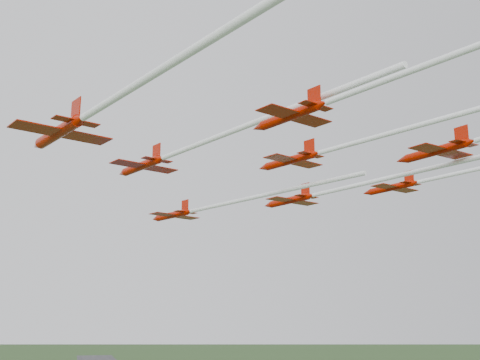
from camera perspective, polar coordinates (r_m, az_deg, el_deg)
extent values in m
cylinder|color=#A41200|center=(101.11, -6.47, -3.33)|extent=(4.65, 7.89, 1.07)
cone|color=#A41200|center=(105.19, -8.05, -3.67)|extent=(1.74, 2.05, 1.07)
cone|color=#A41200|center=(97.34, -4.86, -2.98)|extent=(1.39, 1.48, 0.97)
ellipsoid|color=black|center=(102.75, -7.09, -3.25)|extent=(0.78, 1.01, 0.31)
cube|color=#A41200|center=(100.44, -6.22, -3.41)|extent=(8.80, 6.08, 0.10)
cube|color=#A41200|center=(98.07, -5.18, -3.05)|extent=(4.01, 2.78, 0.08)
cube|color=#A41200|center=(98.42, -5.24, -2.46)|extent=(0.87, 1.61, 1.95)
cylinder|color=silver|center=(84.07, 2.41, -1.42)|extent=(15.82, 31.01, 0.58)
cylinder|color=#A41200|center=(82.68, -9.34, 1.32)|extent=(4.62, 8.55, 1.14)
cone|color=#A41200|center=(87.25, -11.10, 0.63)|extent=(1.80, 2.18, 1.14)
cone|color=#A41200|center=(78.47, -7.50, 2.05)|extent=(1.46, 1.56, 1.04)
ellipsoid|color=black|center=(84.55, -10.04, 1.32)|extent=(0.80, 1.08, 0.33)
cube|color=#A41200|center=(81.92, -9.06, 1.26)|extent=(9.47, 6.18, 0.10)
cube|color=#A41200|center=(79.29, -7.88, 1.90)|extent=(4.31, 2.83, 0.08)
cube|color=#A41200|center=(79.77, -7.93, 2.66)|extent=(0.85, 1.76, 2.08)
cylinder|color=silver|center=(63.57, 1.67, 5.57)|extent=(15.62, 34.29, 0.62)
cylinder|color=#A41200|center=(98.42, 4.68, -1.94)|extent=(4.44, 8.60, 1.14)
cone|color=#A41200|center=(102.36, 2.66, -2.41)|extent=(1.77, 2.17, 1.14)
cone|color=#A41200|center=(94.84, 6.73, -1.47)|extent=(1.44, 1.55, 1.04)
ellipsoid|color=black|center=(100.02, 3.87, -1.90)|extent=(0.78, 1.08, 0.33)
cube|color=#A41200|center=(97.77, 5.01, -2.02)|extent=(9.48, 6.00, 0.10)
cube|color=#A41200|center=(95.53, 6.32, -1.56)|extent=(4.32, 2.75, 0.08)
cube|color=#A41200|center=(95.92, 6.21, -0.91)|extent=(0.81, 1.77, 2.08)
cylinder|color=silver|center=(83.96, 14.78, 0.39)|extent=(13.05, 30.31, 0.62)
cylinder|color=#A41200|center=(61.62, -16.86, 4.33)|extent=(4.71, 8.93, 1.19)
cone|color=#A41200|center=(66.66, -18.65, 3.14)|extent=(1.86, 2.26, 1.19)
cone|color=#A41200|center=(56.97, -14.88, 5.63)|extent=(1.51, 1.62, 1.08)
ellipsoid|color=black|center=(63.69, -17.56, 4.22)|extent=(0.82, 1.12, 0.35)
cube|color=#A41200|center=(60.77, -16.57, 4.29)|extent=(9.87, 6.33, 0.11)
cube|color=#A41200|center=(57.87, -15.30, 5.36)|extent=(4.49, 2.90, 0.09)
cube|color=#A41200|center=(58.44, -15.31, 6.41)|extent=(0.87, 1.84, 2.17)
cylinder|color=#A41200|center=(77.05, 4.69, 1.84)|extent=(4.43, 7.71, 1.04)
cone|color=#A41200|center=(80.42, 2.21, 1.16)|extent=(1.68, 1.99, 1.04)
cone|color=#A41200|center=(74.03, 7.22, 2.53)|extent=(1.35, 1.44, 0.95)
ellipsoid|color=black|center=(78.44, 3.69, 1.84)|extent=(0.75, 0.98, 0.30)
cube|color=#A41200|center=(76.48, 5.09, 1.78)|extent=(8.58, 5.83, 0.09)
cube|color=#A41200|center=(74.61, 6.71, 2.39)|extent=(3.91, 2.67, 0.08)
cube|color=#A41200|center=(75.02, 6.58, 3.13)|extent=(0.82, 1.58, 1.89)
cylinder|color=#A41200|center=(100.19, 14.12, -0.71)|extent=(4.09, 8.23, 1.09)
cone|color=#A41200|center=(103.40, 11.94, -1.21)|extent=(1.67, 2.06, 1.09)
cone|color=#A41200|center=(97.32, 16.29, -0.21)|extent=(1.36, 1.47, 0.99)
ellipsoid|color=black|center=(101.50, 13.25, -0.69)|extent=(0.73, 1.03, 0.32)
cube|color=#A41200|center=(99.65, 14.48, -0.77)|extent=(9.05, 5.58, 0.10)
cube|color=#A41200|center=(97.87, 15.86, -0.31)|extent=(4.12, 2.55, 0.08)
cube|color=#A41200|center=(98.22, 15.73, 0.29)|extent=(0.74, 1.69, 1.98)
cylinder|color=#A41200|center=(57.97, 4.70, 6.08)|extent=(3.97, 7.37, 0.99)
cone|color=#A41200|center=(61.20, 1.71, 4.98)|extent=(1.55, 1.87, 0.99)
cone|color=#A41200|center=(55.11, 7.84, 7.21)|extent=(1.25, 1.34, 0.90)
ellipsoid|color=black|center=(59.32, 3.49, 5.97)|extent=(0.69, 0.93, 0.29)
cube|color=#A41200|center=(57.41, 5.20, 6.05)|extent=(8.15, 5.31, 0.09)
cube|color=#A41200|center=(55.66, 7.20, 6.98)|extent=(3.71, 2.43, 0.07)
cube|color=#A41200|center=(56.12, 7.03, 7.87)|extent=(0.73, 1.51, 1.79)
cylinder|color=#A41200|center=(75.94, 18.04, 2.63)|extent=(3.89, 8.42, 1.10)
cone|color=#A41200|center=(79.03, 15.08, 1.82)|extent=(1.65, 2.07, 1.10)
cone|color=#A41200|center=(73.25, 21.06, 3.44)|extent=(1.35, 1.47, 1.00)
ellipsoid|color=black|center=(77.22, 16.84, 2.59)|extent=(0.72, 1.04, 0.32)
cube|color=#A41200|center=(75.42, 18.54, 2.58)|extent=(9.20, 5.41, 0.10)
cube|color=#A41200|center=(73.76, 20.45, 3.28)|extent=(4.19, 2.48, 0.08)
cube|color=#A41200|center=(74.17, 20.25, 4.06)|extent=(0.70, 1.74, 2.01)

